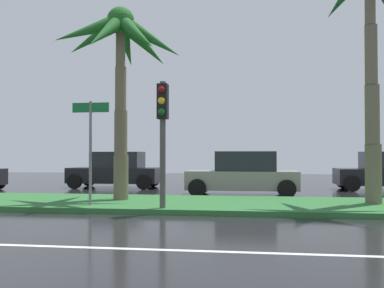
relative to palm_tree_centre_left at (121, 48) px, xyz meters
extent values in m
cube|color=black|center=(-0.20, 0.61, -5.17)|extent=(90.00, 42.00, 0.10)
cube|color=white|center=(-0.20, -6.39, -5.11)|extent=(81.00, 0.14, 0.01)
cube|color=#2D6B33|center=(-0.20, -0.39, -5.04)|extent=(85.50, 4.00, 0.15)
cylinder|color=brown|center=(0.05, -0.11, -4.25)|extent=(0.48, 0.48, 1.44)
cylinder|color=brown|center=(0.03, -0.07, -2.81)|extent=(0.42, 0.42, 1.44)
cylinder|color=brown|center=(0.01, -0.03, -1.37)|extent=(0.36, 0.36, 1.44)
cylinder|color=brown|center=(-0.01, 0.00, 0.07)|extent=(0.31, 0.31, 1.44)
sphere|color=#1F5D21|center=(-0.01, 0.00, 0.89)|extent=(0.90, 0.90, 0.90)
cone|color=#1F5D21|center=(0.96, 0.09, 0.30)|extent=(2.28, 0.77, 1.67)
cone|color=#1F5D21|center=(0.55, 0.81, 0.32)|extent=(1.74, 2.17, 1.64)
cone|color=#1F5D21|center=(-0.12, 1.01, 0.36)|extent=(0.79, 2.33, 1.56)
cone|color=#1F5D21|center=(-1.02, 0.33, 0.47)|extent=(2.39, 1.25, 1.37)
cone|color=#1F5D21|center=(-0.89, -0.58, 0.44)|extent=(2.24, 1.75, 1.41)
cone|color=#1F5D21|center=(-0.18, -0.93, 0.26)|extent=(0.95, 2.27, 1.73)
cone|color=#1F5D21|center=(0.68, -0.65, 0.27)|extent=(2.00, 1.93, 1.71)
cylinder|color=#6A614B|center=(7.84, -0.15, -4.08)|extent=(0.48, 0.48, 1.77)
cylinder|color=#6A614B|center=(7.81, -0.21, -2.31)|extent=(0.42, 0.42, 1.77)
cylinder|color=#6A614B|center=(7.77, -0.26, -0.54)|extent=(0.36, 0.36, 1.77)
cylinder|color=#4C4C47|center=(1.84, -2.06, -3.24)|extent=(0.16, 0.16, 3.46)
cube|color=black|center=(1.84, -2.06, -2.06)|extent=(0.28, 0.32, 0.96)
sphere|color=maroon|center=(1.84, -2.23, -1.76)|extent=(0.20, 0.20, 0.20)
sphere|color=yellow|center=(1.84, -2.23, -2.06)|extent=(0.20, 0.20, 0.20)
sphere|color=#0F591E|center=(1.84, -2.23, -2.36)|extent=(0.20, 0.20, 0.20)
cylinder|color=slate|center=(-0.38, -1.66, -3.47)|extent=(0.08, 0.08, 3.00)
cube|color=#146B2D|center=(-0.38, -1.66, -2.15)|extent=(1.10, 0.03, 0.28)
cube|color=black|center=(-2.26, 6.33, -4.52)|extent=(4.30, 1.76, 0.72)
cube|color=#1E2328|center=(-2.11, 6.33, -3.78)|extent=(2.30, 1.58, 0.76)
cylinder|color=black|center=(-3.91, 5.43, -4.78)|extent=(0.68, 0.22, 0.68)
cylinder|color=black|center=(-3.91, 7.23, -4.78)|extent=(0.68, 0.22, 0.68)
cylinder|color=black|center=(-0.61, 5.43, -4.78)|extent=(0.68, 0.22, 0.68)
cylinder|color=black|center=(-0.61, 7.23, -4.78)|extent=(0.68, 0.22, 0.68)
cube|color=gray|center=(3.86, 3.37, -4.52)|extent=(4.30, 1.76, 0.72)
cube|color=#1E2328|center=(4.01, 3.37, -3.78)|extent=(2.30, 1.58, 0.76)
cylinder|color=black|center=(2.21, 2.47, -4.78)|extent=(0.68, 0.22, 0.68)
cylinder|color=black|center=(2.21, 4.27, -4.78)|extent=(0.68, 0.22, 0.68)
cylinder|color=black|center=(5.51, 2.47, -4.78)|extent=(0.68, 0.22, 0.68)
cylinder|color=black|center=(5.51, 4.27, -4.78)|extent=(0.68, 0.22, 0.68)
cylinder|color=black|center=(8.52, 5.64, -4.78)|extent=(0.68, 0.22, 0.68)
cylinder|color=black|center=(8.52, 7.44, -4.78)|extent=(0.68, 0.22, 0.68)
camera|label=1|loc=(4.24, -13.55, -3.49)|focal=40.14mm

